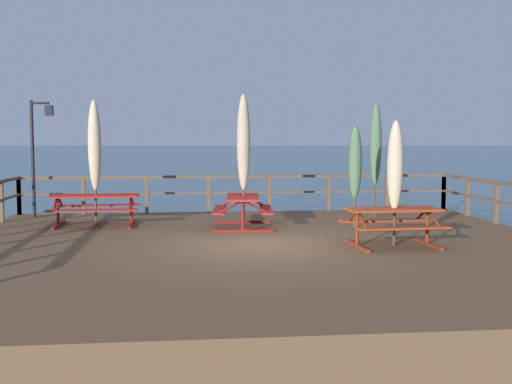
# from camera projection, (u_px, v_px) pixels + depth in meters

# --- Properties ---
(ground_plane) EXTENTS (600.00, 600.00, 0.00)m
(ground_plane) POSITION_uv_depth(u_px,v_px,m) (260.00, 282.00, 12.56)
(ground_plane) COLOR #2D5B6B
(wooden_deck) EXTENTS (12.84, 11.72, 0.78)m
(wooden_deck) POSITION_uv_depth(u_px,v_px,m) (260.00, 264.00, 12.52)
(wooden_deck) COLOR brown
(wooden_deck) RESTS_ON ground
(railing_waterside_far) EXTENTS (12.64, 0.10, 1.09)m
(railing_waterside_far) POSITION_uv_depth(u_px,v_px,m) (239.00, 187.00, 18.08)
(railing_waterside_far) COLOR brown
(railing_waterside_far) RESTS_ON wooden_deck
(picnic_table_back_left) EXTENTS (1.91, 1.50, 0.78)m
(picnic_table_back_left) POSITION_uv_depth(u_px,v_px,m) (393.00, 218.00, 12.30)
(picnic_table_back_left) COLOR #993819
(picnic_table_back_left) RESTS_ON wooden_deck
(picnic_table_front_right) EXTENTS (2.16, 1.43, 0.78)m
(picnic_table_front_right) POSITION_uv_depth(u_px,v_px,m) (95.00, 203.00, 15.24)
(picnic_table_front_right) COLOR maroon
(picnic_table_front_right) RESTS_ON wooden_deck
(picnic_table_mid_left) EXTENTS (1.55, 2.02, 0.78)m
(picnic_table_mid_left) POSITION_uv_depth(u_px,v_px,m) (243.00, 205.00, 14.89)
(picnic_table_mid_left) COLOR maroon
(picnic_table_mid_left) RESTS_ON wooden_deck
(patio_umbrella_tall_mid_left) EXTENTS (0.32, 0.32, 2.52)m
(patio_umbrella_tall_mid_left) POSITION_uv_depth(u_px,v_px,m) (395.00, 166.00, 12.27)
(patio_umbrella_tall_mid_left) COLOR #4C3828
(patio_umbrella_tall_mid_left) RESTS_ON wooden_deck
(patio_umbrella_short_back) EXTENTS (0.32, 0.32, 3.10)m
(patio_umbrella_short_back) POSITION_uv_depth(u_px,v_px,m) (95.00, 146.00, 15.08)
(patio_umbrella_short_back) COLOR #4C3828
(patio_umbrella_short_back) RESTS_ON wooden_deck
(patio_umbrella_short_mid) EXTENTS (0.32, 0.32, 3.22)m
(patio_umbrella_short_mid) POSITION_uv_depth(u_px,v_px,m) (244.00, 143.00, 14.74)
(patio_umbrella_short_mid) COLOR #4C3828
(patio_umbrella_short_mid) RESTS_ON wooden_deck
(patio_umbrella_tall_back_right) EXTENTS (0.32, 0.32, 2.47)m
(patio_umbrella_tall_back_right) POSITION_uv_depth(u_px,v_px,m) (355.00, 163.00, 14.76)
(patio_umbrella_tall_back_right) COLOR #4C3828
(patio_umbrella_tall_back_right) RESTS_ON wooden_deck
(patio_umbrella_short_front) EXTENTS (0.32, 0.32, 3.12)m
(patio_umbrella_short_front) POSITION_uv_depth(u_px,v_px,m) (376.00, 145.00, 16.76)
(patio_umbrella_short_front) COLOR #4C3828
(patio_umbrella_short_front) RESTS_ON wooden_deck
(lamp_post_hooked) EXTENTS (0.66, 0.34, 3.20)m
(lamp_post_hooked) POSITION_uv_depth(u_px,v_px,m) (39.00, 140.00, 16.78)
(lamp_post_hooked) COLOR black
(lamp_post_hooked) RESTS_ON wooden_deck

